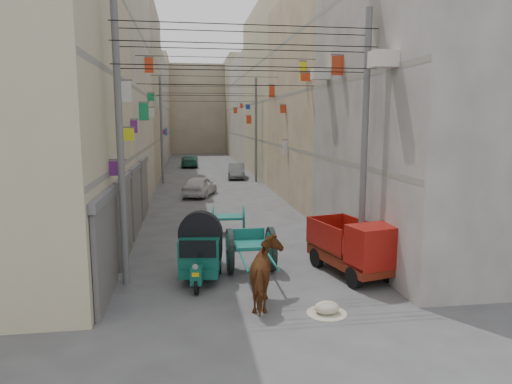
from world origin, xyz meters
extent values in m
cube|color=gray|center=(-4.12, 8.00, 3.20)|extent=(0.25, 9.80, 0.18)
cube|color=gray|center=(-4.12, 8.00, 6.20)|extent=(0.25, 9.80, 0.18)
cube|color=#B7AC9D|center=(-8.00, 19.00, 6.00)|extent=(8.00, 12.00, 12.00)
cube|color=gray|center=(-4.12, 19.00, 3.20)|extent=(0.25, 11.76, 0.18)
cube|color=gray|center=(-4.12, 19.00, 6.20)|extent=(0.25, 11.76, 0.18)
cube|color=gray|center=(-4.12, 19.00, 9.20)|extent=(0.25, 11.76, 0.18)
cube|color=tan|center=(-8.00, 32.00, 7.00)|extent=(8.00, 14.00, 14.00)
cube|color=gray|center=(-4.12, 32.00, 3.20)|extent=(0.25, 13.72, 0.18)
cube|color=gray|center=(-4.12, 32.00, 6.20)|extent=(0.25, 13.72, 0.18)
cube|color=gray|center=(-4.12, 32.00, 9.20)|extent=(0.25, 13.72, 0.18)
cube|color=#ABA6A0|center=(-8.00, 46.00, 5.90)|extent=(8.00, 14.00, 11.80)
cube|color=gray|center=(-4.12, 46.00, 3.20)|extent=(0.25, 13.72, 0.18)
cube|color=gray|center=(-4.12, 46.00, 6.20)|extent=(0.25, 13.72, 0.18)
cube|color=gray|center=(-4.12, 46.00, 9.20)|extent=(0.25, 13.72, 0.18)
cube|color=tan|center=(-8.00, 59.00, 6.75)|extent=(8.00, 12.00, 13.50)
cube|color=gray|center=(-4.12, 59.00, 3.20)|extent=(0.25, 11.76, 0.18)
cube|color=gray|center=(-4.12, 59.00, 6.20)|extent=(0.25, 11.76, 0.18)
cube|color=gray|center=(-4.12, 59.00, 9.20)|extent=(0.25, 11.76, 0.18)
cube|color=#ABA6A0|center=(8.00, 8.00, 6.50)|extent=(8.00, 10.00, 13.00)
cube|color=gray|center=(4.12, 8.00, 3.20)|extent=(0.25, 9.80, 0.18)
cube|color=gray|center=(4.12, 8.00, 6.20)|extent=(0.25, 9.80, 0.18)
cube|color=tan|center=(8.00, 19.00, 6.00)|extent=(8.00, 12.00, 12.00)
cube|color=gray|center=(4.12, 19.00, 3.20)|extent=(0.25, 11.76, 0.18)
cube|color=gray|center=(4.12, 19.00, 6.20)|extent=(0.25, 11.76, 0.18)
cube|color=gray|center=(4.12, 19.00, 9.20)|extent=(0.25, 11.76, 0.18)
cube|color=#B8AB8B|center=(8.00, 32.00, 7.00)|extent=(8.00, 14.00, 14.00)
cube|color=gray|center=(4.12, 32.00, 3.20)|extent=(0.25, 13.72, 0.18)
cube|color=gray|center=(4.12, 32.00, 6.20)|extent=(0.25, 13.72, 0.18)
cube|color=gray|center=(4.12, 32.00, 9.20)|extent=(0.25, 13.72, 0.18)
cube|color=#B7AC9D|center=(8.00, 46.00, 5.90)|extent=(8.00, 14.00, 11.80)
cube|color=gray|center=(4.12, 46.00, 3.20)|extent=(0.25, 13.72, 0.18)
cube|color=gray|center=(4.12, 46.00, 6.20)|extent=(0.25, 13.72, 0.18)
cube|color=gray|center=(4.12, 46.00, 9.20)|extent=(0.25, 13.72, 0.18)
cube|color=tan|center=(8.00, 59.00, 6.75)|extent=(8.00, 12.00, 13.50)
cube|color=gray|center=(4.12, 59.00, 3.20)|extent=(0.25, 11.76, 0.18)
cube|color=gray|center=(4.12, 59.00, 6.20)|extent=(0.25, 11.76, 0.18)
cube|color=gray|center=(4.12, 59.00, 9.20)|extent=(0.25, 11.76, 0.18)
cube|color=tan|center=(0.00, 66.00, 6.50)|extent=(22.00, 10.00, 13.00)
cube|color=#4F4F54|center=(-3.92, 4.80, 1.30)|extent=(0.12, 3.00, 2.60)
cube|color=#5E5E60|center=(-3.90, 4.80, 2.75)|extent=(0.18, 3.20, 0.25)
cube|color=#4F4F54|center=(-3.92, 8.50, 1.30)|extent=(0.12, 3.00, 2.60)
cube|color=#5E5E60|center=(-3.90, 8.50, 2.75)|extent=(0.18, 3.20, 0.25)
cube|color=#4F4F54|center=(-3.92, 12.20, 1.30)|extent=(0.12, 3.00, 2.60)
cube|color=#5E5E60|center=(-3.90, 12.20, 2.75)|extent=(0.18, 3.20, 0.25)
cube|color=#4F4F54|center=(-3.92, 16.00, 1.30)|extent=(0.12, 3.00, 2.60)
cube|color=#5E5E60|center=(-3.90, 16.00, 2.75)|extent=(0.18, 3.20, 0.25)
cube|color=#1A36BB|center=(3.81, 34.28, 5.98)|extent=(0.38, 0.08, 0.41)
cube|color=#0C708E|center=(-3.86, 41.61, 3.62)|extent=(0.27, 0.08, 0.71)
cube|color=#68217B|center=(-3.78, 6.43, 3.35)|extent=(0.44, 0.08, 0.42)
cube|color=#198D50|center=(-3.77, 15.80, 5.17)|extent=(0.45, 0.08, 0.84)
cube|color=#B63718|center=(3.79, 44.88, 5.91)|extent=(0.41, 0.08, 0.59)
cube|color=yellow|center=(-3.81, 9.76, 4.24)|extent=(0.38, 0.08, 0.44)
cube|color=red|center=(3.78, 33.54, 4.85)|extent=(0.43, 0.08, 0.72)
cube|color=red|center=(3.86, 39.62, 6.25)|extent=(0.28, 0.08, 0.44)
cube|color=red|center=(-3.76, 20.00, 7.85)|extent=(0.48, 0.08, 0.84)
cube|color=#68217B|center=(-3.85, 38.07, 3.67)|extent=(0.31, 0.08, 0.44)
cube|color=#B63718|center=(3.82, 19.02, 5.41)|extent=(0.35, 0.08, 0.45)
cube|color=red|center=(3.83, 22.65, 6.65)|extent=(0.34, 0.08, 0.79)
cube|color=#68217B|center=(-3.86, 12.02, 4.50)|extent=(0.28, 0.08, 0.52)
cube|color=silver|center=(-3.86, 29.62, 6.26)|extent=(0.28, 0.08, 0.74)
cube|color=silver|center=(3.87, 18.51, 3.22)|extent=(0.26, 0.08, 0.80)
cube|color=#0C708E|center=(3.83, 9.37, 6.69)|extent=(0.34, 0.08, 0.55)
cube|color=silver|center=(-3.76, 8.55, 5.67)|extent=(0.47, 0.08, 0.67)
cube|color=#198D50|center=(-3.80, 21.15, 6.14)|extent=(0.40, 0.08, 0.47)
cube|color=silver|center=(-3.84, 21.66, 5.24)|extent=(0.32, 0.08, 0.55)
cube|color=red|center=(3.76, 13.74, 6.73)|extent=(0.47, 0.08, 0.35)
cube|color=yellow|center=(3.84, 14.58, 7.07)|extent=(0.32, 0.08, 0.89)
cube|color=#B63718|center=(3.78, 9.29, 6.73)|extent=(0.44, 0.08, 0.69)
cube|color=#198D50|center=(-4.06, 6.00, 3.00)|extent=(0.10, 3.20, 0.80)
cube|color=red|center=(-4.06, 15.00, 3.00)|extent=(0.10, 3.20, 0.80)
cube|color=red|center=(-4.06, 27.00, 3.00)|extent=(0.10, 3.20, 0.80)
cube|color=yellow|center=(-4.06, 39.00, 3.00)|extent=(0.10, 3.20, 0.80)
cube|color=#1A36BB|center=(4.06, 6.00, 3.00)|extent=(0.10, 3.20, 0.80)
cube|color=#0C708E|center=(4.06, 15.00, 3.00)|extent=(0.10, 3.20, 0.80)
cube|color=#198D50|center=(4.06, 27.00, 3.00)|extent=(0.10, 3.20, 0.80)
cube|color=silver|center=(4.06, 39.00, 3.00)|extent=(0.10, 3.20, 0.80)
cube|color=beige|center=(3.65, 5.00, 6.40)|extent=(0.70, 0.55, 0.45)
cube|color=beige|center=(3.65, 11.00, 6.60)|extent=(0.70, 0.55, 0.45)
cylinder|color=#5E5E60|center=(-3.60, 6.00, 4.00)|extent=(0.20, 0.20, 8.00)
cylinder|color=#5E5E60|center=(3.60, 6.00, 4.00)|extent=(0.20, 0.20, 8.00)
cylinder|color=#5E5E60|center=(-3.60, 28.00, 4.00)|extent=(0.20, 0.20, 8.00)
cylinder|color=#5E5E60|center=(3.60, 28.00, 4.00)|extent=(0.20, 0.20, 8.00)
cylinder|color=black|center=(0.00, 5.50, 6.20)|extent=(7.40, 0.02, 0.02)
cylinder|color=black|center=(0.00, 5.50, 6.80)|extent=(7.40, 0.02, 0.02)
cylinder|color=black|center=(0.00, 5.50, 7.30)|extent=(7.40, 0.02, 0.02)
cylinder|color=black|center=(0.00, 6.50, 6.20)|extent=(7.40, 0.02, 0.02)
cylinder|color=black|center=(0.00, 6.50, 6.80)|extent=(7.40, 0.02, 0.02)
cylinder|color=black|center=(0.00, 6.50, 7.30)|extent=(7.40, 0.02, 0.02)
cylinder|color=black|center=(0.00, 12.00, 6.20)|extent=(7.40, 0.02, 0.02)
cylinder|color=black|center=(0.00, 12.00, 6.80)|extent=(7.40, 0.02, 0.02)
cylinder|color=black|center=(0.00, 12.00, 7.30)|extent=(7.40, 0.02, 0.02)
cylinder|color=black|center=(0.00, 20.00, 6.20)|extent=(7.40, 0.02, 0.02)
cylinder|color=black|center=(0.00, 20.00, 6.80)|extent=(7.40, 0.02, 0.02)
cylinder|color=black|center=(0.00, 20.00, 7.30)|extent=(7.40, 0.02, 0.02)
cylinder|color=black|center=(0.00, 28.00, 6.20)|extent=(7.40, 0.02, 0.02)
cylinder|color=black|center=(0.00, 28.00, 6.80)|extent=(7.40, 0.02, 0.02)
cylinder|color=black|center=(0.00, 28.00, 7.30)|extent=(7.40, 0.02, 0.02)
cylinder|color=black|center=(-1.57, 4.79, 0.25)|extent=(0.18, 0.51, 0.50)
cylinder|color=black|center=(-1.82, 6.54, 0.25)|extent=(0.18, 0.51, 0.50)
cylinder|color=black|center=(-0.85, 6.40, 0.25)|extent=(0.18, 0.51, 0.50)
cube|color=#0E4F40|center=(-1.41, 5.94, 0.43)|extent=(1.35, 1.84, 0.25)
cube|color=#0E4F40|center=(-1.57, 4.83, 0.54)|extent=(0.37, 0.44, 0.49)
cylinder|color=silver|center=(-1.60, 4.63, 0.85)|extent=(0.17, 0.07, 0.16)
cube|color=#CFA20B|center=(-1.60, 4.61, 0.63)|extent=(0.20, 0.05, 0.11)
cube|color=#0E4F40|center=(-1.40, 5.99, 0.94)|extent=(1.37, 1.67, 0.85)
cube|color=black|center=(-1.51, 5.21, 1.16)|extent=(1.03, 0.20, 0.49)
cube|color=black|center=(-1.99, 6.07, 1.03)|extent=(0.19, 1.07, 0.58)
cube|color=black|center=(-0.82, 5.90, 1.03)|extent=(0.19, 1.07, 0.58)
cube|color=silver|center=(-1.52, 5.19, 0.49)|extent=(1.12, 0.20, 0.05)
cylinder|color=black|center=(-0.49, 6.49, 0.70)|extent=(0.16, 1.41, 1.41)
cylinder|color=#155F57|center=(-0.49, 6.49, 0.70)|extent=(0.18, 1.10, 1.10)
cylinder|color=#5E5E60|center=(-0.49, 6.49, 0.70)|extent=(0.22, 0.18, 0.18)
cylinder|color=black|center=(0.82, 6.50, 0.70)|extent=(0.16, 1.41, 1.41)
cylinder|color=#155F57|center=(0.82, 6.50, 0.70)|extent=(0.18, 1.10, 1.10)
cylinder|color=#5E5E60|center=(0.82, 6.50, 0.70)|extent=(0.22, 0.18, 0.18)
cylinder|color=#5E5E60|center=(0.16, 6.49, 0.70)|extent=(1.36, 0.09, 0.08)
cube|color=#155F57|center=(0.16, 6.49, 0.89)|extent=(1.06, 1.11, 0.10)
cube|color=#155F57|center=(0.16, 7.00, 1.11)|extent=(1.06, 0.09, 0.35)
cylinder|color=#155F57|center=(-0.23, 5.23, 0.81)|extent=(0.08, 2.31, 0.07)
cylinder|color=#155F57|center=(0.57, 5.24, 0.81)|extent=(0.08, 2.31, 0.07)
cylinder|color=black|center=(2.85, 4.61, 0.31)|extent=(0.32, 0.65, 0.63)
cylinder|color=black|center=(2.35, 6.63, 0.31)|extent=(0.32, 0.65, 0.63)
cylinder|color=black|center=(4.05, 4.90, 0.31)|extent=(0.32, 0.65, 0.63)
cylinder|color=black|center=(3.55, 6.93, 0.31)|extent=(0.32, 0.65, 0.63)
cube|color=#5C1A0D|center=(3.20, 5.77, 0.52)|extent=(2.08, 3.36, 0.33)
cube|color=maroon|center=(3.46, 4.71, 1.18)|extent=(1.57, 1.29, 1.18)
cube|color=black|center=(3.57, 4.28, 1.28)|extent=(1.21, 0.35, 0.52)
cube|color=#5C1A0D|center=(3.08, 6.27, 0.78)|extent=(1.88, 2.36, 0.11)
cube|color=maroon|center=(2.40, 6.11, 1.18)|extent=(0.55, 2.04, 0.81)
cube|color=maroon|center=(3.75, 6.44, 1.18)|extent=(0.55, 2.04, 0.81)
cube|color=maroon|center=(2.83, 7.27, 1.18)|extent=(1.39, 0.40, 0.81)
cylinder|color=#155F57|center=(-0.74, 11.61, 0.61)|extent=(0.17, 1.22, 1.22)
cylinder|color=#155F57|center=(0.57, 11.49, 0.61)|extent=(0.17, 1.22, 1.22)
cube|color=#155F57|center=(-0.08, 11.55, 0.72)|extent=(1.25, 1.13, 0.09)
cylinder|color=#5E5E60|center=(-0.08, 11.55, 0.61)|extent=(1.36, 0.19, 0.07)
ellipsoid|color=#BDB79D|center=(1.58, 3.04, 0.16)|extent=(0.62, 0.50, 0.31)
imported|color=maroon|center=(0.22, 3.80, 0.85)|extent=(1.23, 2.13, 1.70)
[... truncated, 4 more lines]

